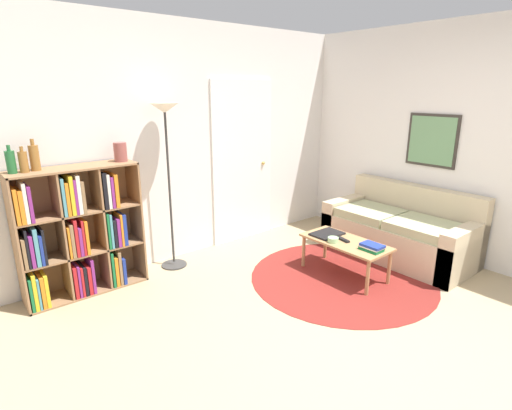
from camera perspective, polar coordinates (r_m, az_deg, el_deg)
The scene contains 16 objects.
ground_plane at distance 3.27m, azimuth 18.62°, elevation -20.02°, with size 14.00×14.00×0.00m, color tan.
wall_back at distance 4.65m, azimuth -8.68°, elevation 8.66°, with size 7.26×0.11×2.60m.
wall_right at distance 5.22m, azimuth 20.46°, elevation 8.80°, with size 0.08×5.65×2.60m.
rug at distance 4.30m, azimuth 12.17°, elevation -10.09°, with size 1.88×1.88×0.01m.
bookshelf at distance 4.07m, azimuth -24.20°, elevation -3.76°, with size 1.09×0.34×1.22m.
floor_lamp at distance 4.19m, azimuth -12.73°, elevation 9.97°, with size 0.30×0.30×1.76m.
couch at distance 4.97m, azimuth 19.99°, elevation -3.64°, with size 0.81×1.64×0.80m.
coffee_table at distance 4.24m, azimuth 12.64°, elevation -5.59°, with size 0.44×0.91×0.38m.
laptop at distance 4.36m, azimuth 10.12°, elevation -4.07°, with size 0.33×0.24×0.02m.
bowl at distance 4.16m, azimuth 10.96°, elevation -4.90°, with size 0.11×0.11×0.05m.
book_stack_on_table at distance 4.04m, azimuth 16.20°, elevation -5.81°, with size 0.16×0.21×0.06m.
remote at distance 4.23m, azimuth 12.35°, elevation -4.85°, with size 0.07×0.16×0.02m.
bottle_left at distance 3.84m, azimuth -31.63°, elevation 5.29°, with size 0.07×0.07×0.23m.
bottle_middle at distance 3.83m, azimuth -30.30°, elevation 5.37°, with size 0.07×0.07×0.22m.
bottle_right at distance 3.87m, azimuth -29.09°, elevation 5.95°, with size 0.08×0.08×0.27m.
vase_on_shelf at distance 4.04m, azimuth -18.81°, elevation 7.18°, with size 0.12×0.12×0.18m.
Camera 1 is at (-2.33, -1.29, 1.89)m, focal length 28.00 mm.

